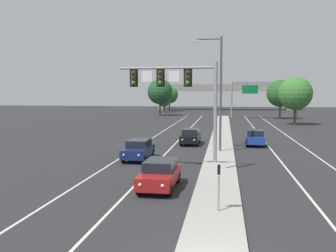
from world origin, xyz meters
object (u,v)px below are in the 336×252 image
object	(u,v)px
car_oncoming_red	(160,174)
tree_far_right_c	(295,93)
median_sign_post	(219,179)
tree_far_right_a	(280,93)
tree_far_left_c	(160,92)
tree_far_left_a	(164,100)
highway_sign_gantry	(264,88)
overhead_signal_mast	(181,90)
car_receding_blue	(255,137)
car_oncoming_navy	(139,149)
street_lamp_median	(218,87)
tree_far_left_b	(169,95)
car_oncoming_black	(190,136)

from	to	relation	value
car_oncoming_red	tree_far_right_c	bearing A→B (deg)	71.15
median_sign_post	tree_far_right_a	size ratio (longest dim) A/B	0.28
tree_far_left_c	tree_far_left_a	size ratio (longest dim) A/B	1.69
car_oncoming_red	highway_sign_gantry	size ratio (longest dim) A/B	0.34
overhead_signal_mast	car_receding_blue	size ratio (longest dim) A/B	1.60
tree_far_left_a	median_sign_post	bearing A→B (deg)	-79.18
car_receding_blue	tree_far_right_c	bearing A→B (deg)	71.80
car_oncoming_red	car_oncoming_navy	distance (m)	9.20
median_sign_post	car_receding_blue	size ratio (longest dim) A/B	0.49
street_lamp_median	tree_far_left_a	xyz separation A→B (m)	(-15.42, 65.51, -2.59)
overhead_signal_mast	tree_far_left_c	distance (m)	60.96
tree_far_right_c	tree_far_left_c	distance (m)	33.44
highway_sign_gantry	tree_far_right_a	size ratio (longest dim) A/B	1.70
car_oncoming_navy	tree_far_left_a	world-z (taller)	tree_far_left_a
tree_far_right_a	tree_far_right_c	bearing A→B (deg)	-88.41
tree_far_left_a	tree_far_left_c	bearing A→B (deg)	-84.44
car_oncoming_navy	highway_sign_gantry	size ratio (longest dim) A/B	0.34
median_sign_post	tree_far_left_c	xyz separation A→B (m)	(-14.43, 68.51, 3.85)
tree_far_left_a	tree_far_right_c	bearing A→B (deg)	-52.34
street_lamp_median	tree_far_left_a	bearing A→B (deg)	103.25
car_oncoming_navy	car_receding_blue	xyz separation A→B (m)	(9.76, 9.64, 0.00)
overhead_signal_mast	median_sign_post	size ratio (longest dim) A/B	3.27
tree_far_right_a	tree_far_left_b	bearing A→B (deg)	133.71
street_lamp_median	highway_sign_gantry	size ratio (longest dim) A/B	0.75
car_oncoming_black	highway_sign_gantry	size ratio (longest dim) A/B	0.34
car_oncoming_black	car_receding_blue	xyz separation A→B (m)	(6.48, 0.14, 0.00)
car_oncoming_navy	tree_far_left_b	world-z (taller)	tree_far_left_b
street_lamp_median	tree_far_left_a	size ratio (longest dim) A/B	2.04
street_lamp_median	tree_far_right_c	world-z (taller)	street_lamp_median
car_oncoming_red	car_oncoming_navy	bearing A→B (deg)	110.42
overhead_signal_mast	highway_sign_gantry	bearing A→B (deg)	78.65
median_sign_post	car_oncoming_black	distance (m)	22.43
street_lamp_median	car_oncoming_black	size ratio (longest dim) A/B	2.23
car_oncoming_red	car_oncoming_navy	size ratio (longest dim) A/B	1.00
car_oncoming_red	tree_far_left_a	distance (m)	79.65
highway_sign_gantry	tree_far_left_b	size ratio (longest dim) A/B	1.88
highway_sign_gantry	tree_far_left_c	size ratio (longest dim) A/B	1.60
median_sign_post	tree_far_left_b	size ratio (longest dim) A/B	0.31
tree_far_left_b	tree_far_left_a	xyz separation A→B (m)	(-0.53, -6.25, -1.42)
median_sign_post	tree_far_left_c	size ratio (longest dim) A/B	0.26
highway_sign_gantry	car_receding_blue	bearing A→B (deg)	-96.92
median_sign_post	car_receding_blue	world-z (taller)	median_sign_post
car_receding_blue	highway_sign_gantry	distance (m)	40.42
median_sign_post	car_oncoming_black	size ratio (longest dim) A/B	0.49
car_oncoming_navy	car_receding_blue	distance (m)	13.72
median_sign_post	street_lamp_median	size ratio (longest dim) A/B	0.22
tree_far_right_c	tree_far_left_a	bearing A→B (deg)	127.66
car_oncoming_red	tree_far_left_c	distance (m)	65.57
overhead_signal_mast	car_oncoming_red	xyz separation A→B (m)	(-0.65, -4.64, -4.65)
overhead_signal_mast	tree_far_left_b	size ratio (longest dim) A/B	1.02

